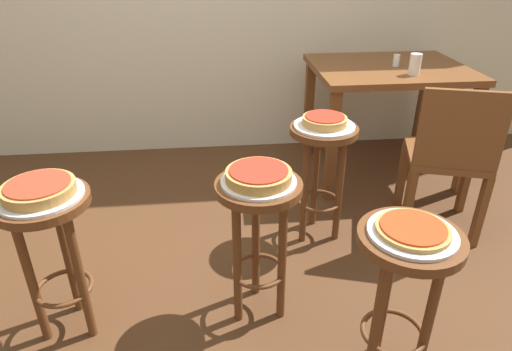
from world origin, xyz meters
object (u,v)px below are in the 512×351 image
Objects in this scene: cup_near_edge at (415,64)px; pizza_middle at (39,189)px; serving_plate_foreground at (412,233)px; serving_plate_middle at (41,196)px; stool_rear at (322,159)px; serving_plate_leftside at (259,182)px; dining_table at (388,83)px; pizza_rear at (325,120)px; stool_foreground at (403,278)px; condiment_shaker at (396,60)px; stool_leftside at (258,221)px; serving_plate_rear at (324,126)px; pizza_foreground at (413,229)px; pizza_leftside at (259,175)px; wooden_chair at (450,155)px; stool_middle at (51,237)px.

pizza_middle is at bearing -149.97° from cup_near_edge.
serving_plate_foreground is 1.29m from serving_plate_middle.
stool_rear is at bearing -142.63° from cup_near_edge.
dining_table reaches higher than serving_plate_leftside.
pizza_rear is 0.93m from dining_table.
condiment_shaker is (0.56, 1.63, 0.32)m from stool_foreground.
stool_leftside is at bearing 138.95° from stool_foreground.
serving_plate_foreground is at bearing -109.06° from condiment_shaker.
pizza_foreground is at bearing -86.29° from serving_plate_rear.
condiment_shaker is (-0.03, 0.20, -0.03)m from cup_near_edge.
pizza_leftside is (0.00, 0.00, 0.03)m from serving_plate_leftside.
serving_plate_foreground is 3.87× the size of condiment_shaker.
pizza_rear is at bearing -129.63° from dining_table.
pizza_middle is at bearing -154.58° from pizza_rear.
stool_foreground is at bearing -107.96° from dining_table.
serving_plate_foreground is 1.29m from pizza_middle.
serving_plate_foreground is 1.09m from wooden_chair.
condiment_shaker is at bearing 48.45° from pizza_rear.
serving_plate_rear is (-0.06, 0.92, -0.02)m from pizza_foreground.
serving_plate_foreground is 1.10× the size of pizza_middle.
serving_plate_leftside reaches higher than stool_leftside.
pizza_foreground is 0.36× the size of stool_middle.
serving_plate_rear is (-0.06, 0.92, 0.18)m from stool_foreground.
serving_plate_leftside is at bearing 1.76° from stool_middle.
serving_plate_middle is at bearing -164.16° from wooden_chair.
stool_leftside is 1.63m from condiment_shaker.
serving_plate_foreground reaches higher than stool_middle.
cup_near_edge is (0.59, 1.42, 0.15)m from pizza_foreground.
condiment_shaker is (1.80, 1.26, 0.32)m from stool_middle.
pizza_middle is 3.50× the size of condiment_shaker.
serving_plate_leftside is 0.66m from pizza_rear.
serving_plate_foreground reaches higher than stool_leftside.
pizza_middle is 0.80m from pizza_leftside.
pizza_foreground is 0.77× the size of serving_plate_rear.
stool_middle is 2.18× the size of serving_plate_leftside.
dining_table is 0.28m from cup_near_edge.
serving_plate_middle is at bearing 163.67° from serving_plate_foreground.
wooden_chair reaches higher than serving_plate_leftside.
stool_rear is 2.11× the size of serving_plate_rear.
wooden_chair is at bearing 15.84° from pizza_middle.
dining_table is 0.15m from condiment_shaker.
stool_middle is 0.21m from pizza_middle.
serving_plate_leftside is 1.18m from wooden_chair.
dining_table reaches higher than stool_foreground.
pizza_leftside is (0.80, 0.02, 0.21)m from stool_middle.
serving_plate_rear is at bearing -142.63° from cup_near_edge.
serving_plate_middle is 0.80m from pizza_leftside.
wooden_chair is at bearing 55.62° from stool_foreground.
pizza_foreground is at bearing -86.29° from pizza_rear.
stool_leftside is 0.18m from serving_plate_leftside.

